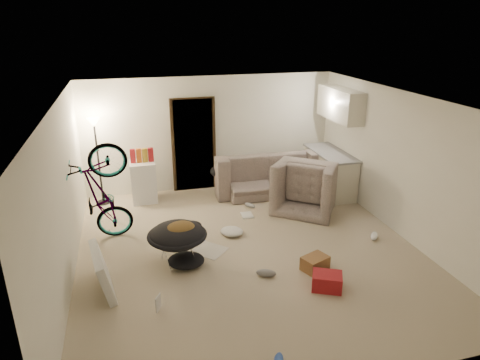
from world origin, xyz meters
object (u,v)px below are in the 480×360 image
object	(u,v)px
drink_case_a	(315,263)
juicer	(337,278)
tv_box	(103,271)
armchair	(309,189)
sofa	(265,176)
kitchen_counter	(329,173)
floor_lamp	(96,143)
drink_case_b	(327,281)
mini_fridge	(144,182)
saucer_chair	(177,240)
bicycle	(104,216)

from	to	relation	value
drink_case_a	juicer	bearing A→B (deg)	-92.64
tv_box	juicer	world-z (taller)	tv_box
armchair	juicer	size ratio (longest dim) A/B	5.52
sofa	juicer	bearing A→B (deg)	89.41
kitchen_counter	floor_lamp	bearing A→B (deg)	172.34
floor_lamp	armchair	size ratio (longest dim) A/B	1.54
kitchen_counter	sofa	distance (m)	1.42
floor_lamp	tv_box	distance (m)	3.35
drink_case_b	juicer	xyz separation A→B (m)	(0.19, 0.08, -0.03)
floor_lamp	mini_fridge	bearing A→B (deg)	-6.70
kitchen_counter	drink_case_b	xyz separation A→B (m)	(-1.66, -3.35, -0.32)
tv_box	sofa	bearing A→B (deg)	32.67
saucer_chair	drink_case_b	distance (m)	2.35
saucer_chair	juicer	distance (m)	2.48
drink_case_a	drink_case_b	size ratio (longest dim) A/B	0.94
bicycle	tv_box	size ratio (longest dim) A/B	1.97
kitchen_counter	mini_fridge	size ratio (longest dim) A/B	1.74
armchair	drink_case_a	bearing A→B (deg)	106.92
armchair	saucer_chair	size ratio (longest dim) A/B	1.27
drink_case_a	juicer	size ratio (longest dim) A/B	1.82
drink_case_a	saucer_chair	bearing A→B (deg)	136.78
sofa	bicycle	distance (m)	3.71
mini_fridge	drink_case_b	xyz separation A→B (m)	(2.32, -3.90, -0.31)
armchair	drink_case_b	distance (m)	2.87
drink_case_b	mini_fridge	bearing A→B (deg)	146.62
floor_lamp	drink_case_a	size ratio (longest dim) A/B	4.66
floor_lamp	drink_case_a	xyz separation A→B (m)	(3.21, -3.50, -1.20)
tv_box	juicer	bearing A→B (deg)	-21.35
kitchen_counter	bicycle	bearing A→B (deg)	-167.52
kitchen_counter	mini_fridge	xyz separation A→B (m)	(-3.98, 0.55, -0.01)
juicer	tv_box	bearing A→B (deg)	167.48
mini_fridge	saucer_chair	size ratio (longest dim) A/B	0.93
bicycle	drink_case_a	size ratio (longest dim) A/B	4.68
kitchen_counter	sofa	size ratio (longest dim) A/B	0.65
saucer_chair	drink_case_a	distance (m)	2.16
sofa	drink_case_a	world-z (taller)	sofa
tv_box	juicer	xyz separation A→B (m)	(3.26, -0.72, -0.22)
floor_lamp	sofa	size ratio (longest dim) A/B	0.79
mini_fridge	saucer_chair	distance (m)	2.65
kitchen_counter	mini_fridge	world-z (taller)	kitchen_counter
sofa	tv_box	xyz separation A→B (m)	(-3.39, -3.00, -0.03)
armchair	drink_case_a	distance (m)	2.39
armchair	bicycle	size ratio (longest dim) A/B	0.65
floor_lamp	sofa	bearing A→B (deg)	-3.28
floor_lamp	tv_box	bearing A→B (deg)	-88.21
bicycle	mini_fridge	xyz separation A→B (m)	(0.75, 1.60, -0.05)
armchair	drink_case_b	xyz separation A→B (m)	(-0.90, -2.71, -0.26)
mini_fridge	floor_lamp	bearing A→B (deg)	172.86
armchair	drink_case_b	bearing A→B (deg)	109.73
kitchen_counter	drink_case_a	world-z (taller)	kitchen_counter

